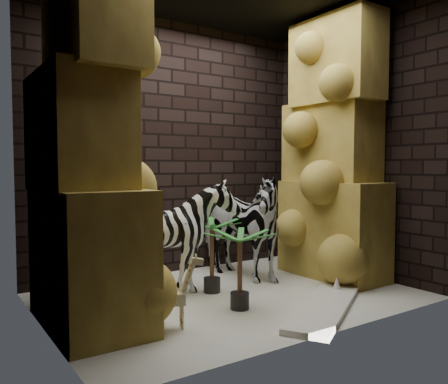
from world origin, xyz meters
TOP-DOWN VIEW (x-y plane):
  - floor at (0.00, 0.00)m, footprint 3.50×3.50m
  - wall_back at (0.00, 1.25)m, footprint 3.50×0.00m
  - wall_front at (0.00, -1.25)m, footprint 3.50×0.00m
  - wall_left at (-1.75, 0.00)m, footprint 0.00×3.00m
  - wall_right at (1.75, 0.00)m, footprint 0.00×3.00m
  - rock_pillar_left at (-1.40, 0.00)m, footprint 0.68×1.30m
  - rock_pillar_right at (1.42, 0.00)m, footprint 0.58×1.25m
  - zebra_right at (0.44, 0.53)m, footprint 0.81×1.26m
  - zebra_left at (-0.43, 0.40)m, footprint 1.05×1.25m
  - giraffe_toy at (-0.91, -0.49)m, footprint 0.32×0.18m
  - palm_front at (-0.09, 0.22)m, footprint 0.36×0.36m
  - palm_back at (-0.17, -0.38)m, footprint 0.36×0.36m
  - surfboard at (0.45, -0.82)m, footprint 1.50×1.12m

SIDE VIEW (x-z plane):
  - floor at x=0.00m, z-range 0.00..0.00m
  - surfboard at x=0.45m, z-range 0.00..0.05m
  - giraffe_toy at x=-0.91m, z-range 0.00..0.60m
  - palm_back at x=-0.17m, z-range 0.00..0.72m
  - palm_front at x=-0.09m, z-range 0.00..0.76m
  - zebra_left at x=-0.43m, z-range 0.00..1.04m
  - zebra_right at x=0.44m, z-range 0.00..1.39m
  - wall_back at x=0.00m, z-range -0.25..3.25m
  - wall_front at x=0.00m, z-range -0.25..3.25m
  - wall_left at x=-1.75m, z-range 0.00..3.00m
  - wall_right at x=1.75m, z-range 0.00..3.00m
  - rock_pillar_left at x=-1.40m, z-range 0.00..3.00m
  - rock_pillar_right at x=1.42m, z-range 0.00..3.00m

